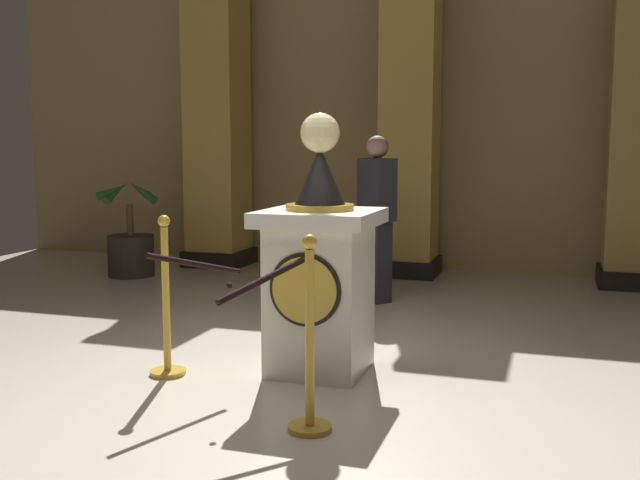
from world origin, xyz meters
name	(u,v)px	position (x,y,z in m)	size (l,w,h in m)	color
ground_plane	(280,383)	(0.00, 0.00, 0.00)	(11.41, 11.41, 0.00)	beige
back_wall	(419,113)	(0.00, 4.85, 1.94)	(11.41, 0.16, 3.87)	tan
pedestal_clock	(320,272)	(0.17, 0.31, 0.68)	(0.76, 0.76, 1.74)	silver
stanchion_near	(167,319)	(-0.78, -0.07, 0.38)	(0.24, 0.24, 1.08)	gold
stanchion_far	(310,363)	(0.45, -0.71, 0.38)	(0.24, 0.24, 1.07)	gold
velvet_rope	(229,271)	(-0.17, -0.39, 0.79)	(0.97, 0.95, 0.22)	black
column_left	(217,121)	(-2.47, 4.27, 1.85)	(0.79, 0.79, 3.72)	black
column_right	(640,116)	(2.47, 4.27, 1.85)	(0.73, 0.73, 3.72)	black
column_centre_rear	(410,118)	(0.00, 4.27, 1.85)	(0.75, 0.75, 3.72)	black
potted_palm_left	(131,248)	(-3.09, 3.17, 0.33)	(0.83, 0.83, 1.16)	#2D2823
bystander_guest	(376,215)	(0.00, 2.65, 0.86)	(0.42, 0.40, 1.62)	#26262D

